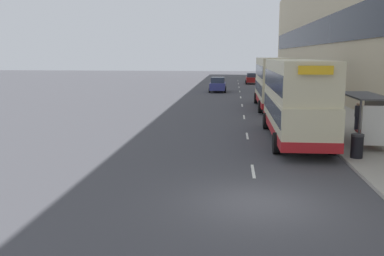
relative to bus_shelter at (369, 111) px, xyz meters
The scene contains 22 objects.
ground_plane 10.46m from the bus_shelter, 124.13° to the right, with size 220.00×220.00×0.00m, color #424247.
pavement 30.05m from the bus_shelter, 88.61° to the left, with size 5.00×93.00×0.14m.
terrace_facade 30.96m from the bus_shelter, 81.06° to the left, with size 3.10×93.00×15.94m.
lane_mark_0 7.76m from the bus_shelter, 140.04° to the right, with size 0.12×2.00×0.01m.
lane_mark_1 6.62m from the bus_shelter, 155.30° to the left, with size 0.12×2.00×0.01m.
lane_mark_2 11.82m from the bus_shelter, 119.63° to the left, with size 0.12×2.00×0.01m.
lane_mark_3 18.65m from the bus_shelter, 108.12° to the left, with size 0.12×2.00×0.01m.
lane_mark_4 25.85m from the bus_shelter, 102.93° to the left, with size 0.12×2.00×0.01m.
lane_mark_5 33.18m from the bus_shelter, 100.03° to the left, with size 0.12×2.00×0.01m.
lane_mark_6 40.57m from the bus_shelter, 98.19° to the left, with size 0.12×2.00×0.01m.
lane_mark_7 47.99m from the bus_shelter, 96.91° to the left, with size 0.12×2.00×0.01m.
lane_mark_8 55.44m from the bus_shelter, 95.98° to the left, with size 0.12×2.00×0.01m.
bus_shelter is the anchor object (origin of this frame).
double_decker_bus_near 3.70m from the bus_shelter, 153.85° to the left, with size 2.85×10.52×4.30m.
double_decker_bus_ahead 16.19m from the bus_shelter, 101.32° to the left, with size 2.85×10.48×4.30m.
car_0 32.96m from the bus_shelter, 104.99° to the left, with size 2.08×4.03×1.81m.
car_1 34.98m from the bus_shelter, 94.37° to the left, with size 1.92×4.06×1.67m.
car_2 47.38m from the bus_shelter, 94.40° to the left, with size 2.07×3.97×1.71m.
pedestrian_at_shelter 3.38m from the bus_shelter, 72.25° to the left, with size 0.34×0.34×1.72m.
pedestrian_2 4.76m from the bus_shelter, 80.38° to the left, with size 0.33×0.33×1.65m.
pedestrian_3 4.33m from the bus_shelter, 68.99° to the left, with size 0.31×0.31×1.58m.
litter_bin 3.20m from the bus_shelter, 114.37° to the right, with size 0.55×0.55×1.05m.
Camera 1 is at (-0.85, -12.90, 4.56)m, focal length 40.00 mm.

